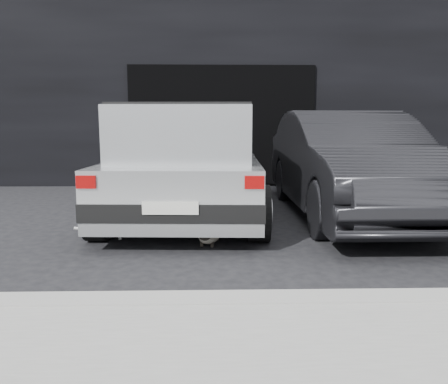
{
  "coord_description": "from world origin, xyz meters",
  "views": [
    {
      "loc": [
        0.81,
        -5.59,
        1.35
      ],
      "look_at": [
        0.93,
        -0.82,
        0.61
      ],
      "focal_mm": 35.0,
      "sensor_mm": 36.0,
      "label": 1
    }
  ],
  "objects_px": {
    "silver_hatchback": "(189,157)",
    "cat_siamese": "(209,235)",
    "second_car": "(348,164)",
    "cat_white": "(111,225)"
  },
  "relations": [
    {
      "from": "silver_hatchback",
      "to": "cat_siamese",
      "type": "bearing_deg",
      "value": -77.11
    },
    {
      "from": "silver_hatchback",
      "to": "second_car",
      "type": "xyz_separation_m",
      "value": [
        2.34,
        -0.06,
        -0.1
      ]
    },
    {
      "from": "cat_siamese",
      "to": "cat_white",
      "type": "relative_size",
      "value": 0.96
    },
    {
      "from": "silver_hatchback",
      "to": "cat_white",
      "type": "height_order",
      "value": "silver_hatchback"
    },
    {
      "from": "cat_white",
      "to": "second_car",
      "type": "bearing_deg",
      "value": 111.97
    },
    {
      "from": "cat_siamese",
      "to": "cat_white",
      "type": "xyz_separation_m",
      "value": [
        -1.17,
        0.3,
        0.06
      ]
    },
    {
      "from": "cat_white",
      "to": "silver_hatchback",
      "type": "bearing_deg",
      "value": 146.96
    },
    {
      "from": "silver_hatchback",
      "to": "cat_siamese",
      "type": "relative_size",
      "value": 6.23
    },
    {
      "from": "second_car",
      "to": "cat_siamese",
      "type": "relative_size",
      "value": 6.63
    },
    {
      "from": "cat_siamese",
      "to": "cat_white",
      "type": "height_order",
      "value": "cat_white"
    }
  ]
}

